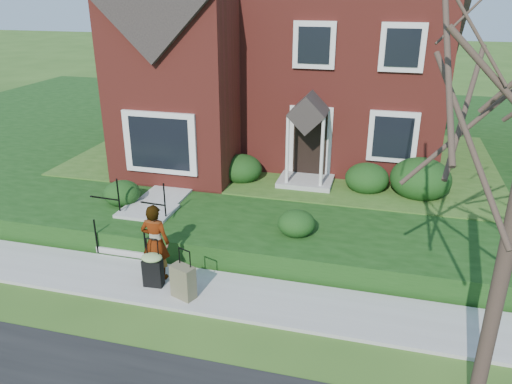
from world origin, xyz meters
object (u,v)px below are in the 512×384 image
(front_steps, at_px, (140,224))
(suitcase_olive, at_px, (183,282))
(suitcase_black, at_px, (153,268))
(woman, at_px, (155,242))

(front_steps, xyz_separation_m, suitcase_olive, (2.11, -2.20, -0.03))
(suitcase_black, bearing_deg, suitcase_olive, -20.50)
(suitcase_olive, bearing_deg, suitcase_black, -175.21)
(suitcase_black, height_order, suitcase_olive, suitcase_black)
(front_steps, height_order, suitcase_olive, front_steps)
(woman, xyz_separation_m, suitcase_olive, (0.86, -0.57, -0.52))
(front_steps, height_order, woman, woman)
(front_steps, relative_size, suitcase_black, 1.81)
(woman, relative_size, suitcase_olive, 1.61)
(woman, bearing_deg, suitcase_black, 99.11)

